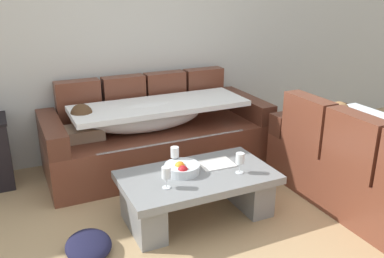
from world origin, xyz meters
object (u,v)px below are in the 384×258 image
at_px(couch_near_window, 381,172).
at_px(wine_glass_near_left, 166,173).
at_px(wine_glass_far_back, 175,153).
at_px(coffee_table, 197,190).
at_px(fruit_bowl, 182,168).
at_px(open_magazine, 216,164).
at_px(couch_along_wall, 155,135).
at_px(wine_glass_near_right, 240,159).
at_px(crumpled_garment, 88,246).

bearing_deg(couch_near_window, wine_glass_near_left, 76.58).
relative_size(couch_near_window, wine_glass_far_back, 11.79).
bearing_deg(wine_glass_far_back, coffee_table, -63.71).
relative_size(couch_near_window, fruit_bowl, 6.99).
bearing_deg(couch_near_window, open_magazine, 62.86).
bearing_deg(wine_glass_near_left, couch_along_wall, 73.75).
bearing_deg(wine_glass_near_right, open_magazine, 113.62).
height_order(coffee_table, wine_glass_near_left, wine_glass_near_left).
distance_m(fruit_bowl, wine_glass_far_back, 0.16).
xyz_separation_m(couch_near_window, fruit_bowl, (-1.51, 0.59, 0.08)).
bearing_deg(couch_along_wall, couch_near_window, -49.51).
xyz_separation_m(open_magazine, crumpled_garment, (-1.11, -0.20, -0.33)).
height_order(couch_along_wall, open_magazine, couch_along_wall).
xyz_separation_m(couch_near_window, crumpled_garment, (-2.31, 0.41, -0.28)).
height_order(wine_glass_near_left, crumpled_garment, wine_glass_near_left).
height_order(wine_glass_near_left, wine_glass_near_right, same).
bearing_deg(couch_near_window, crumpled_garment, 79.94).
height_order(couch_near_window, wine_glass_near_left, couch_near_window).
distance_m(couch_along_wall, crumpled_garment, 1.54).
bearing_deg(crumpled_garment, couch_near_window, -10.06).
distance_m(couch_along_wall, wine_glass_near_right, 1.24).
relative_size(fruit_bowl, open_magazine, 1.00).
bearing_deg(fruit_bowl, wine_glass_near_left, -138.72).
bearing_deg(coffee_table, wine_glass_near_left, -159.98).
relative_size(couch_along_wall, open_magazine, 7.91).
xyz_separation_m(wine_glass_near_left, wine_glass_near_right, (0.61, -0.01, 0.00)).
bearing_deg(open_magazine, wine_glass_near_right, -64.19).
bearing_deg(fruit_bowl, couch_along_wall, 81.84).
bearing_deg(wine_glass_near_right, wine_glass_far_back, 141.27).
height_order(couch_along_wall, coffee_table, couch_along_wall).
xyz_separation_m(wine_glass_near_left, crumpled_garment, (-0.59, 0.00, -0.44)).
bearing_deg(crumpled_garment, wine_glass_near_right, -0.48).
height_order(couch_near_window, coffee_table, couch_near_window).
xyz_separation_m(couch_near_window, open_magazine, (-1.19, 0.61, 0.05)).
distance_m(couch_near_window, crumpled_garment, 2.36).
height_order(fruit_bowl, wine_glass_far_back, wine_glass_far_back).
relative_size(open_magazine, crumpled_garment, 0.70).
relative_size(couch_along_wall, wine_glass_near_left, 13.33).
bearing_deg(wine_glass_near_left, fruit_bowl, 41.28).
xyz_separation_m(wine_glass_near_left, wine_glass_far_back, (0.20, 0.32, 0.00)).
bearing_deg(coffee_table, wine_glass_near_right, -21.44).
height_order(couch_near_window, crumpled_garment, couch_near_window).
distance_m(couch_near_window, wine_glass_far_back, 1.69).
bearing_deg(couch_near_window, wine_glass_near_right, 70.07).
xyz_separation_m(couch_along_wall, fruit_bowl, (-0.15, -1.02, 0.09)).
bearing_deg(crumpled_garment, open_magazine, 10.32).
bearing_deg(wine_glass_far_back, crumpled_garment, -158.09).
bearing_deg(crumpled_garment, wine_glass_far_back, 21.91).
height_order(coffee_table, crumpled_garment, coffee_table).
distance_m(couch_near_window, open_magazine, 1.34).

